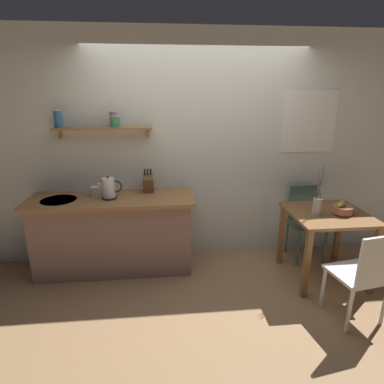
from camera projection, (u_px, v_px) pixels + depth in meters
name	position (u px, v px, depth m)	size (l,w,h in m)	color
ground_plane	(203.00, 278.00, 3.61)	(14.00, 14.00, 0.00)	#A87F56
back_wall	(214.00, 150.00, 3.83)	(6.80, 0.11, 2.70)	silver
kitchen_counter	(114.00, 233.00, 3.68)	(1.83, 0.63, 0.90)	gray
wall_shelf	(98.00, 125.00, 3.46)	(1.07, 0.20, 0.32)	#9E6B3D
dining_table	(327.00, 224.00, 3.46)	(0.82, 0.79, 0.78)	brown
dining_chair_near	(364.00, 272.00, 2.78)	(0.50, 0.48, 0.91)	white
dining_chair_far	(305.00, 218.00, 3.97)	(0.42, 0.41, 0.91)	#4C6B5B
fruit_bowl	(342.00, 209.00, 3.36)	(0.21, 0.21, 0.15)	#BC704C
twig_vase	(317.00, 206.00, 3.33)	(0.09, 0.09, 0.54)	#B7B2A8
electric_kettle	(109.00, 188.00, 3.46)	(0.25, 0.16, 0.26)	black
knife_block	(148.00, 183.00, 3.69)	(0.12, 0.19, 0.29)	brown
coffee_mug_by_sink	(95.00, 192.00, 3.56)	(0.14, 0.09, 0.11)	white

